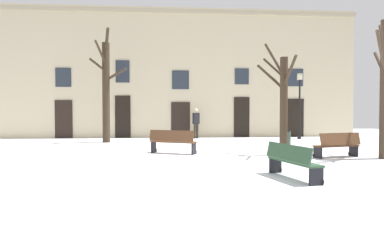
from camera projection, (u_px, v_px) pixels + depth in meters
The scene contains 10 objects.
ground_plane at pixel (196, 157), 13.23m from camera, with size 35.50×35.50×0.00m, color white.
building_facade at pixel (182, 72), 22.49m from camera, with size 22.19×0.60×8.05m.
tree_near_facade at pixel (106, 89), 18.98m from camera, with size 1.92×1.22×5.93m.
tree_right_of_center at pixel (282, 100), 13.70m from camera, with size 0.88×2.58×4.43m.
streetlamp at pixel (300, 98), 21.11m from camera, with size 0.30×0.30×3.92m.
litter_bin at pixel (286, 139), 16.33m from camera, with size 0.46×0.46×0.78m.
bench_by_litter_bin at pixel (337, 145), 13.08m from camera, with size 1.82×0.93×0.91m.
bench_near_lamp at pixel (292, 160), 9.08m from camera, with size 0.88×1.95×0.88m.
bench_back_to_back_right at pixel (173, 141), 14.19m from camera, with size 1.89×1.22×0.94m.
person_crossing_plaza at pixel (196, 122), 21.65m from camera, with size 0.44×0.37×1.81m.
Camera 1 is at (-1.22, -13.13, 1.76)m, focal length 33.64 mm.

